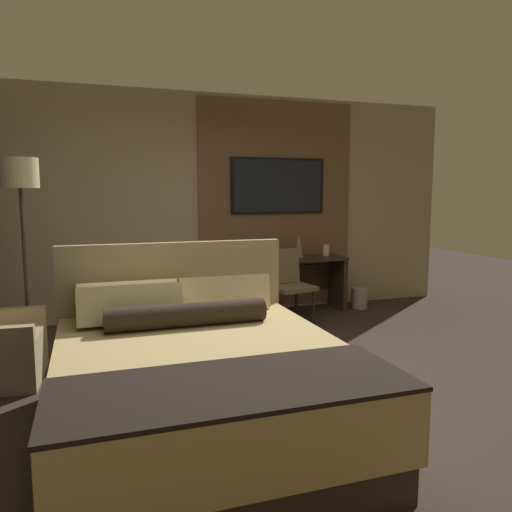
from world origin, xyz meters
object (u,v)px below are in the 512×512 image
object	(u,v)px
tv	(278,186)
waste_bin	(359,298)
vase_tall	(299,245)
bed	(200,380)
floor_lamp	(20,190)
desk	(283,276)
desk_chair	(287,279)
vase_short	(326,250)

from	to	relation	value
tv	waste_bin	world-z (taller)	tv
vase_tall	waste_bin	size ratio (longest dim) A/B	1.12
bed	waste_bin	distance (m)	3.97
vase_tall	floor_lamp	bearing A→B (deg)	-165.85
floor_lamp	vase_tall	size ratio (longest dim) A/B	6.02
bed	waste_bin	size ratio (longest dim) A/B	7.69
bed	tv	world-z (taller)	tv
desk	floor_lamp	size ratio (longest dim) A/B	0.86
vase_tall	waste_bin	world-z (taller)	vase_tall
tv	desk_chair	distance (m)	1.33
desk_chair	floor_lamp	xyz separation A→B (m)	(-2.83, -0.32, 1.06)
tv	floor_lamp	size ratio (longest dim) A/B	0.69
bed	floor_lamp	world-z (taller)	floor_lamp
waste_bin	tv	bearing A→B (deg)	162.87
tv	vase_tall	size ratio (longest dim) A/B	4.13
bed	tv	bearing A→B (deg)	60.70
desk	vase_short	bearing A→B (deg)	2.56
floor_lamp	vase_short	distance (m)	3.79
floor_lamp	vase_tall	xyz separation A→B (m)	(3.18, 0.80, -0.71)
vase_short	waste_bin	distance (m)	0.80
tv	desk_chair	size ratio (longest dim) A/B	1.46
tv	waste_bin	distance (m)	1.88
vase_tall	vase_short	bearing A→B (deg)	5.74
bed	vase_short	world-z (taller)	bed
desk_chair	vase_short	bearing A→B (deg)	23.23
waste_bin	vase_short	bearing A→B (deg)	160.59
desk	floor_lamp	distance (m)	3.28
tv	vase_tall	bearing A→B (deg)	-46.31
desk	vase_short	world-z (taller)	vase_short
floor_lamp	vase_tall	distance (m)	3.36
desk_chair	floor_lamp	bearing A→B (deg)	175.60
desk	tv	size ratio (longest dim) A/B	1.25
bed	waste_bin	xyz separation A→B (m)	(2.82, 2.79, -0.21)
bed	vase_tall	size ratio (longest dim) A/B	6.89
desk	waste_bin	world-z (taller)	desk
bed	vase_short	xyz separation A→B (m)	(2.38, 2.95, 0.44)
bed	waste_bin	world-z (taller)	bed
tv	vase_short	world-z (taller)	tv
waste_bin	vase_tall	bearing A→B (deg)	172.57
waste_bin	floor_lamp	bearing A→B (deg)	-170.31
desk	desk_chair	xyz separation A→B (m)	(-0.14, -0.49, 0.04)
vase_tall	waste_bin	bearing A→B (deg)	-7.43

